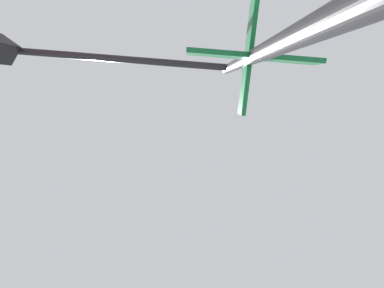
# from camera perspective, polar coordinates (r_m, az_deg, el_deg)

# --- Properties ---
(traffic_signal_near) EXTENTS (2.14, 3.16, 5.32)m
(traffic_signal_near) POSITION_cam_1_polar(r_m,az_deg,el_deg) (2.52, -21.24, 19.77)
(traffic_signal_near) COLOR black
(traffic_signal_near) RESTS_ON ground_plane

